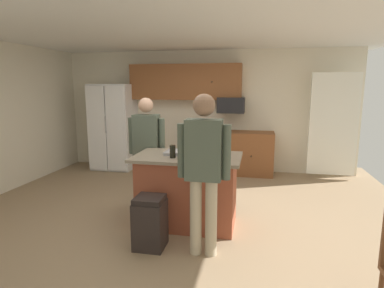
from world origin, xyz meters
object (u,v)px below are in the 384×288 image
(mug_ceramic_white, at_px, (209,151))
(person_guest_right, at_px, (204,164))
(refrigerator, at_px, (113,127))
(mug_blue_stoneware, at_px, (202,154))
(microwave_over_range, at_px, (231,105))
(kitchen_island, at_px, (187,190))
(glass_dark_ale, at_px, (173,152))
(person_guest_by_door, at_px, (147,145))
(tumbler_amber, at_px, (222,149))
(glass_short_whisky, at_px, (185,153))
(serving_tray, at_px, (182,153))
(trash_bin, at_px, (150,222))
(glass_pilsner, at_px, (217,151))

(mug_ceramic_white, bearing_deg, person_guest_right, -85.02)
(refrigerator, xyz_separation_m, mug_blue_stoneware, (2.49, -2.77, 0.06))
(microwave_over_range, distance_m, person_guest_right, 3.51)
(kitchen_island, height_order, glass_dark_ale, glass_dark_ale)
(person_guest_by_door, height_order, tumbler_amber, person_guest_by_door)
(kitchen_island, bearing_deg, glass_dark_ale, -132.80)
(glass_dark_ale, distance_m, mug_blue_stoneware, 0.37)
(mug_ceramic_white, bearing_deg, glass_short_whisky, -126.50)
(kitchen_island, height_order, serving_tray, serving_tray)
(refrigerator, xyz_separation_m, tumbler_amber, (2.70, -2.47, 0.08))
(glass_short_whisky, bearing_deg, trash_bin, -121.97)
(refrigerator, bearing_deg, tumbler_amber, -42.43)
(glass_pilsner, height_order, mug_blue_stoneware, glass_pilsner)
(microwave_over_range, relative_size, person_guest_right, 0.32)
(mug_ceramic_white, height_order, glass_short_whisky, glass_short_whisky)
(glass_dark_ale, xyz_separation_m, mug_blue_stoneware, (0.37, 0.03, -0.03))
(microwave_over_range, xyz_separation_m, mug_blue_stoneware, (-0.11, -2.89, -0.45))
(refrigerator, bearing_deg, glass_dark_ale, -52.97)
(kitchen_island, height_order, mug_blue_stoneware, mug_blue_stoneware)
(microwave_over_range, relative_size, trash_bin, 0.92)
(tumbler_amber, relative_size, trash_bin, 0.24)
(microwave_over_range, relative_size, kitchen_island, 0.40)
(mug_blue_stoneware, bearing_deg, refrigerator, 131.87)
(person_guest_right, relative_size, glass_short_whisky, 11.90)
(mug_ceramic_white, height_order, mug_blue_stoneware, mug_blue_stoneware)
(mug_ceramic_white, distance_m, serving_tray, 0.36)
(glass_pilsner, bearing_deg, glass_short_whisky, -151.13)
(kitchen_island, xyz_separation_m, serving_tray, (-0.09, 0.07, 0.49))
(glass_dark_ale, bearing_deg, kitchen_island, 47.20)
(person_guest_right, distance_m, mug_blue_stoneware, 0.60)
(mug_ceramic_white, xyz_separation_m, mug_blue_stoneware, (-0.05, -0.26, 0.00))
(glass_pilsner, bearing_deg, trash_bin, -134.40)
(glass_dark_ale, relative_size, tumbler_amber, 1.12)
(glass_short_whisky, bearing_deg, serving_tray, 110.50)
(mug_ceramic_white, bearing_deg, glass_pilsner, -43.98)
(glass_pilsner, height_order, serving_tray, glass_pilsner)
(refrigerator, xyz_separation_m, glass_pilsner, (2.66, -2.64, 0.09))
(trash_bin, bearing_deg, microwave_over_range, 79.86)
(mug_blue_stoneware, bearing_deg, microwave_over_range, 87.74)
(glass_dark_ale, distance_m, trash_bin, 0.91)
(glass_short_whisky, height_order, serving_tray, glass_short_whisky)
(microwave_over_range, bearing_deg, refrigerator, -177.40)
(refrigerator, height_order, microwave_over_range, refrigerator)
(microwave_over_range, bearing_deg, kitchen_island, -96.83)
(person_guest_by_door, height_order, glass_pilsner, person_guest_by_door)
(kitchen_island, distance_m, trash_bin, 0.78)
(glass_dark_ale, relative_size, glass_pilsner, 1.00)
(tumbler_amber, bearing_deg, kitchen_island, -158.18)
(serving_tray, bearing_deg, tumbler_amber, 11.64)
(tumbler_amber, xyz_separation_m, glass_short_whisky, (-0.41, -0.38, 0.00))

